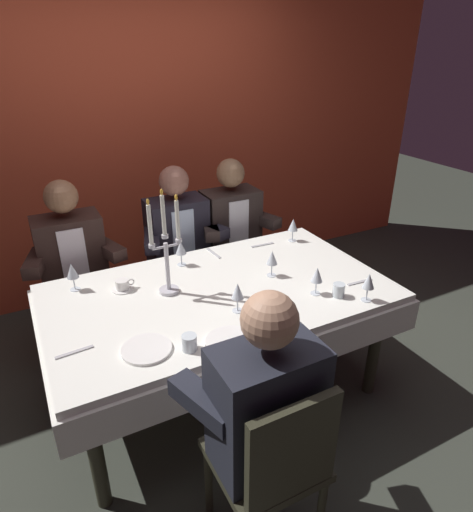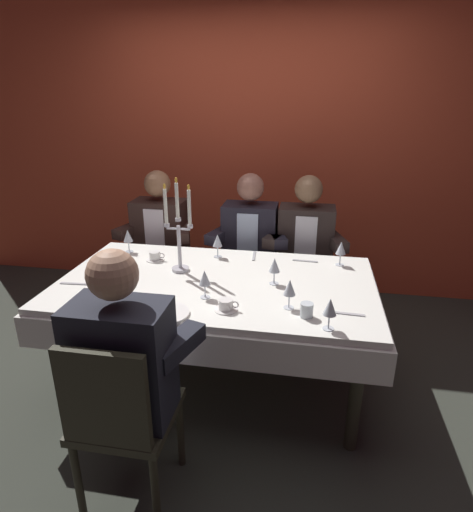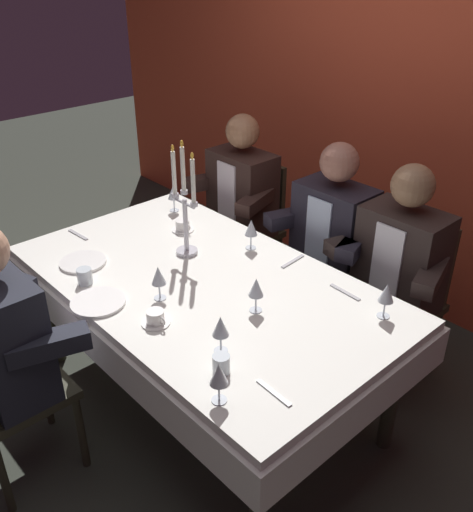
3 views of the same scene
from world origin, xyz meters
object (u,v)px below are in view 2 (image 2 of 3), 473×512
(coffee_cup_1, at_px, (226,305))
(water_tumbler_0, at_px, (307,310))
(candelabra, at_px, (179,234))
(wine_glass_1, at_px, (274,266))
(wine_glass_4, at_px, (341,249))
(water_tumbler_1, at_px, (134,301))
(wine_glass_3, at_px, (218,241))
(wine_glass_2, at_px, (128,237))
(seated_diner_0, at_px, (161,232))
(wine_glass_0, at_px, (205,278))
(seated_diner_2, at_px, (250,237))
(wine_glass_5, at_px, (330,308))
(seated_diner_3, at_px, (306,240))
(dinner_plate_0, at_px, (166,313))
(seated_diner_1, at_px, (121,361))
(dining_table, at_px, (217,298))
(coffee_cup_0, at_px, (155,256))
(dinner_plate_1, at_px, (110,297))
(wine_glass_6, at_px, (290,288))

(coffee_cup_1, bearing_deg, water_tumbler_0, 0.05)
(candelabra, xyz_separation_m, wine_glass_1, (0.61, -0.10, -0.13))
(wine_glass_4, relative_size, water_tumbler_1, 2.14)
(wine_glass_1, xyz_separation_m, wine_glass_3, (-0.43, 0.38, 0.00))
(wine_glass_2, xyz_separation_m, seated_diner_0, (0.06, 0.51, -0.12))
(wine_glass_1, relative_size, seated_diner_0, 0.13)
(wine_glass_0, xyz_separation_m, seated_diner_2, (0.09, 1.13, -0.12))
(wine_glass_0, relative_size, wine_glass_5, 1.00)
(seated_diner_3, bearing_deg, water_tumbler_1, -123.50)
(candelabra, xyz_separation_m, dinner_plate_0, (0.10, -0.58, -0.24))
(wine_glass_2, height_order, seated_diner_3, seated_diner_3)
(seated_diner_1, relative_size, seated_diner_3, 1.00)
(dining_table, bearing_deg, seated_diner_0, 127.03)
(wine_glass_0, distance_m, wine_glass_5, 0.71)
(wine_glass_1, bearing_deg, dining_table, -178.35)
(candelabra, bearing_deg, seated_diner_1, -87.58)
(wine_glass_3, distance_m, seated_diner_3, 0.78)
(wine_glass_5, distance_m, seated_diner_0, 1.90)
(coffee_cup_1, bearing_deg, wine_glass_2, 139.13)
(coffee_cup_1, bearing_deg, wine_glass_0, 139.19)
(wine_glass_4, height_order, seated_diner_1, seated_diner_1)
(wine_glass_4, xyz_separation_m, coffee_cup_0, (-1.23, -0.13, -0.09))
(dinner_plate_1, relative_size, seated_diner_2, 0.19)
(wine_glass_2, bearing_deg, seated_diner_1, -68.18)
(wine_glass_3, xyz_separation_m, seated_diner_0, (-0.59, 0.50, -0.12))
(wine_glass_4, distance_m, seated_diner_2, 0.85)
(wine_glass_0, bearing_deg, water_tumbler_1, -151.76)
(wine_glass_1, bearing_deg, coffee_cup_0, 163.60)
(dining_table, relative_size, water_tumbler_0, 25.50)
(wine_glass_1, relative_size, wine_glass_6, 1.00)
(water_tumbler_1, relative_size, seated_diner_1, 0.06)
(wine_glass_2, height_order, wine_glass_6, same)
(candelabra, relative_size, wine_glass_3, 3.66)
(dinner_plate_0, distance_m, dinner_plate_1, 0.39)
(seated_diner_0, bearing_deg, wine_glass_4, -19.50)
(dinner_plate_0, height_order, dinner_plate_1, same)
(dinner_plate_0, height_order, water_tumbler_1, water_tumbler_1)
(candelabra, distance_m, coffee_cup_0, 0.35)
(seated_diner_1, bearing_deg, wine_glass_1, 57.61)
(coffee_cup_0, distance_m, seated_diner_3, 1.18)
(wine_glass_3, bearing_deg, wine_glass_6, -51.60)
(wine_glass_0, bearing_deg, water_tumbler_0, -12.44)
(dining_table, distance_m, wine_glass_0, 0.34)
(seated_diner_0, relative_size, seated_diner_2, 1.00)
(wine_glass_2, bearing_deg, dinner_plate_1, -74.71)
(dinner_plate_1, xyz_separation_m, seated_diner_2, (0.60, 1.22, -0.01))
(dinner_plate_0, bearing_deg, seated_diner_3, 63.41)
(dining_table, xyz_separation_m, coffee_cup_0, (-0.48, 0.26, 0.15))
(candelabra, relative_size, wine_glass_0, 3.66)
(wine_glass_1, bearing_deg, water_tumbler_0, -61.76)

